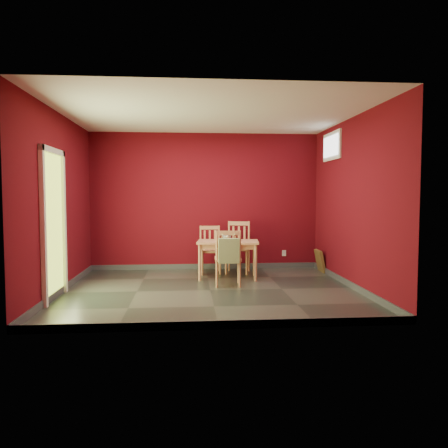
{
  "coord_description": "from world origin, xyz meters",
  "views": [
    {
      "loc": [
        -0.33,
        -6.69,
        1.47
      ],
      "look_at": [
        0.25,
        0.45,
        1.0
      ],
      "focal_mm": 35.0,
      "sensor_mm": 36.0,
      "label": 1
    }
  ],
  "objects": [
    {
      "name": "outlet_plate",
      "position": [
        1.6,
        1.99,
        0.3
      ],
      "size": [
        0.08,
        0.02,
        0.12
      ],
      "primitive_type": "cube",
      "color": "silver",
      "rests_on": "room_shell"
    },
    {
      "name": "picture_frame",
      "position": [
        2.19,
        1.47,
        0.21
      ],
      "size": [
        0.15,
        0.42,
        0.42
      ],
      "color": "brown",
      "rests_on": "ground"
    },
    {
      "name": "chair_far_left",
      "position": [
        0.07,
        1.56,
        0.45
      ],
      "size": [
        0.42,
        0.42,
        0.89
      ],
      "color": "tan",
      "rests_on": "ground"
    },
    {
      "name": "chair_near",
      "position": [
        0.3,
        0.3,
        0.47
      ],
      "size": [
        0.45,
        0.45,
        0.92
      ],
      "color": "tan",
      "rests_on": "ground"
    },
    {
      "name": "chair_far_right",
      "position": [
        0.6,
        1.53,
        0.5
      ],
      "size": [
        0.55,
        0.55,
        0.97
      ],
      "color": "tan",
      "rests_on": "ground"
    },
    {
      "name": "cat",
      "position": [
        0.34,
        1.03,
        0.76
      ],
      "size": [
        0.34,
        0.4,
        0.18
      ],
      "primitive_type": null,
      "rotation": [
        0.0,
        0.0,
        -0.52
      ],
      "color": "slate",
      "rests_on": "table_runner"
    },
    {
      "name": "window",
      "position": [
        2.23,
        1.0,
        2.35
      ],
      "size": [
        0.05,
        0.9,
        0.5
      ],
      "color": "white",
      "rests_on": "room_shell"
    },
    {
      "name": "room_shell",
      "position": [
        0.0,
        0.0,
        0.05
      ],
      "size": [
        4.5,
        4.5,
        4.5
      ],
      "color": "#590912",
      "rests_on": "ground"
    },
    {
      "name": "tote_bag",
      "position": [
        0.3,
        0.08,
        0.6
      ],
      "size": [
        0.33,
        0.19,
        0.46
      ],
      "color": "#93AA6C",
      "rests_on": "chair_near"
    },
    {
      "name": "table_runner",
      "position": [
        0.36,
        0.86,
        0.62
      ],
      "size": [
        0.37,
        0.67,
        0.32
      ],
      "color": "#9F6A29",
      "rests_on": "dining_table"
    },
    {
      "name": "dining_table",
      "position": [
        0.36,
        0.96,
        0.58
      ],
      "size": [
        1.13,
        0.73,
        0.67
      ],
      "color": "tan",
      "rests_on": "ground"
    },
    {
      "name": "ground",
      "position": [
        0.0,
        0.0,
        0.0
      ],
      "size": [
        4.5,
        4.5,
        0.0
      ],
      "primitive_type": "plane",
      "color": "#2D342D",
      "rests_on": "ground"
    },
    {
      "name": "doorway",
      "position": [
        -2.23,
        -0.4,
        1.12
      ],
      "size": [
        0.06,
        1.01,
        2.13
      ],
      "color": "#B7D838",
      "rests_on": "ground"
    }
  ]
}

